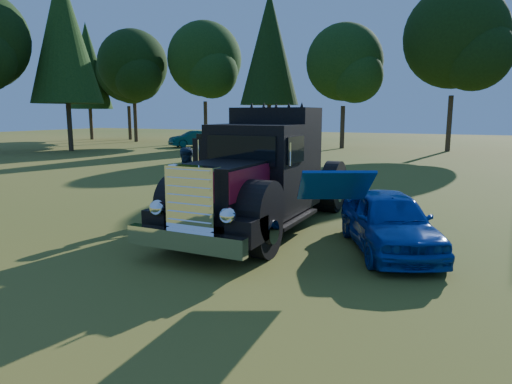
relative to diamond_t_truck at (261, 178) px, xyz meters
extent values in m
plane|color=#324C16|center=(-1.23, -2.74, -1.28)|extent=(120.00, 120.00, 0.00)
cylinder|color=#2D2116|center=(-33.23, 27.26, 0.88)|extent=(0.36, 0.36, 4.32)
cone|color=black|center=(-33.23, 27.26, 6.52)|extent=(4.80, 4.80, 9.00)
cylinder|color=#2D2116|center=(-26.23, 26.26, 0.61)|extent=(0.36, 0.36, 3.78)
sphere|color=black|center=(-26.23, 26.26, 6.28)|extent=(6.72, 6.72, 6.72)
sphere|color=black|center=(-24.97, 25.42, 5.02)|extent=(4.62, 4.62, 4.62)
cylinder|color=#2D2116|center=(-19.23, 28.26, 0.70)|extent=(0.36, 0.36, 3.96)
sphere|color=black|center=(-19.23, 28.26, 6.64)|extent=(7.04, 7.04, 7.04)
sphere|color=black|center=(-17.91, 27.38, 5.32)|extent=(4.84, 4.84, 4.84)
cylinder|color=#2D2116|center=(-12.23, 27.76, 1.06)|extent=(0.36, 0.36, 4.68)
cone|color=black|center=(-12.23, 27.76, 7.17)|extent=(5.20, 5.20, 9.75)
cylinder|color=#2D2116|center=(-5.23, 26.76, 0.43)|extent=(0.36, 0.36, 3.42)
sphere|color=black|center=(-5.23, 26.76, 5.56)|extent=(6.08, 6.08, 6.08)
sphere|color=black|center=(-4.09, 26.00, 4.42)|extent=(4.18, 4.18, 4.18)
cylinder|color=#2D2116|center=(2.77, 27.26, 0.79)|extent=(0.36, 0.36, 4.14)
sphere|color=black|center=(2.77, 27.26, 7.00)|extent=(7.36, 7.36, 7.36)
sphere|color=black|center=(4.15, 26.34, 5.62)|extent=(5.06, 5.06, 5.06)
cylinder|color=#2D2116|center=(-23.23, 15.26, 1.06)|extent=(0.36, 0.36, 4.68)
cone|color=black|center=(-23.23, 15.26, 7.17)|extent=(5.20, 5.20, 9.75)
cylinder|color=#2D2116|center=(-29.30, 28.92, 0.52)|extent=(0.36, 0.36, 3.60)
sphere|color=black|center=(-29.30, 28.92, 5.92)|extent=(6.40, 6.40, 6.40)
sphere|color=black|center=(-28.10, 28.12, 4.72)|extent=(4.40, 4.40, 4.40)
cylinder|color=black|center=(-1.04, -2.08, -0.73)|extent=(0.32, 1.10, 1.10)
cylinder|color=black|center=(1.06, -2.08, -0.73)|extent=(0.32, 1.10, 1.10)
cylinder|color=black|center=(-1.04, 2.72, -0.73)|extent=(0.32, 1.10, 1.10)
cylinder|color=black|center=(1.06, 2.72, -0.73)|extent=(0.32, 1.10, 1.10)
cylinder|color=black|center=(-0.71, 2.72, -0.73)|extent=(0.32, 1.10, 1.10)
cylinder|color=black|center=(0.73, 2.72, -0.73)|extent=(0.32, 1.10, 1.10)
cube|color=black|center=(0.01, 0.52, -0.66)|extent=(1.60, 6.40, 0.28)
cube|color=white|center=(0.01, -3.33, -0.73)|extent=(2.50, 0.22, 0.36)
cube|color=white|center=(0.01, -3.03, -0.03)|extent=(1.05, 0.30, 1.30)
cube|color=black|center=(0.01, -1.98, 0.02)|extent=(1.35, 1.80, 1.10)
cube|color=maroon|center=(-0.68, -1.98, 0.22)|extent=(0.02, 1.80, 0.60)
cube|color=maroon|center=(0.70, -1.98, 0.22)|extent=(0.02, 1.80, 0.60)
cylinder|color=black|center=(-0.94, -2.08, -0.33)|extent=(0.55, 1.24, 1.24)
cylinder|color=black|center=(0.96, -2.08, -0.33)|extent=(0.55, 1.24, 1.24)
sphere|color=white|center=(-0.77, -3.10, -0.23)|extent=(0.32, 0.32, 0.32)
sphere|color=white|center=(0.79, -3.10, -0.23)|extent=(0.32, 0.32, 0.32)
cube|color=black|center=(0.01, -0.43, 0.27)|extent=(2.05, 1.30, 2.10)
cube|color=black|center=(0.01, -1.10, 0.77)|extent=(1.70, 0.05, 0.65)
cube|color=black|center=(0.01, 0.87, 0.47)|extent=(2.05, 1.30, 2.50)
cube|color=black|center=(0.01, 2.52, -0.33)|extent=(2.00, 2.00, 0.35)
cube|color=black|center=(-1.57, 0.19, 0.17)|extent=(1.10, 0.13, 1.50)
cube|color=maroon|center=(-1.57, 0.24, 0.02)|extent=(0.85, 0.07, 0.75)
imported|color=#071E9D|center=(3.17, -0.47, -0.64)|extent=(2.99, 4.02, 1.27)
cube|color=#071E9D|center=(2.42, -2.00, 0.27)|extent=(1.58, 1.41, 0.67)
imported|color=navy|center=(-1.39, -0.11, -0.31)|extent=(0.58, 0.78, 1.94)
imported|color=#1F2948|center=(-2.35, 0.31, -0.31)|extent=(1.11, 1.18, 1.94)
imported|color=#093736|center=(-17.18, 22.96, -0.60)|extent=(3.56, 4.15, 1.35)
camera|label=1|loc=(4.71, -10.06, 1.59)|focal=32.00mm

